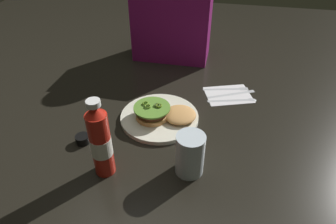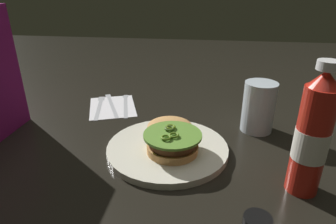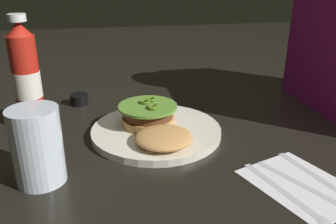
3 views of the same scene
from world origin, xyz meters
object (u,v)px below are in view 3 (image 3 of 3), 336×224
dinner_plate (156,131)px  napkin (301,184)px  burger_sandwich (154,123)px  butter_knife (315,190)px  spoon_utensil (297,200)px  condiment_cup (79,99)px  ketchup_bottle (26,78)px  water_glass (37,146)px  fork_utensil (326,181)px

dinner_plate → napkin: 0.32m
burger_sandwich → butter_knife: burger_sandwich is taller
dinner_plate → spoon_utensil: dinner_plate is taller
dinner_plate → burger_sandwich: bearing=-26.6°
burger_sandwich → condiment_cup: size_ratio=4.69×
ketchup_bottle → condiment_cup: (-0.12, 0.10, -0.10)m
water_glass → spoon_utensil: water_glass is taller
burger_sandwich → condiment_cup: bearing=-144.6°
ketchup_bottle → condiment_cup: 0.19m
water_glass → fork_utensil: 0.50m
burger_sandwich → water_glass: water_glass is taller
napkin → fork_utensil: bearing=84.8°
burger_sandwich → condiment_cup: 0.29m
condiment_cup → napkin: 0.61m
dinner_plate → condiment_cup: size_ratio=6.15×
spoon_utensil → fork_utensil: 0.09m
napkin → ketchup_bottle: bearing=-125.0°
dinner_plate → burger_sandwich: 0.03m
spoon_utensil → ketchup_bottle: bearing=-130.1°
burger_sandwich → spoon_utensil: burger_sandwich is taller
butter_knife → dinner_plate: bearing=-139.7°
water_glass → condiment_cup: size_ratio=2.90×
water_glass → condiment_cup: water_glass is taller
ketchup_bottle → napkin: ketchup_bottle is taller
ketchup_bottle → dinner_plate: bearing=69.9°
ketchup_bottle → spoon_utensil: size_ratio=1.31×
burger_sandwich → fork_utensil: size_ratio=1.14×
spoon_utensil → butter_knife: 0.05m
dinner_plate → ketchup_bottle: bearing=-110.1°
dinner_plate → butter_knife: bearing=40.3°
burger_sandwich → napkin: 0.32m
dinner_plate → spoon_utensil: (0.29, 0.18, -0.00)m
burger_sandwich → condiment_cup: burger_sandwich is taller
dinner_plate → spoon_utensil: 0.34m
dinner_plate → butter_knife: 0.35m
water_glass → butter_knife: bearing=74.9°
fork_utensil → butter_knife: bearing=-59.1°
spoon_utensil → fork_utensil: bearing=117.3°
napkin → butter_knife: (0.02, 0.01, 0.00)m
spoon_utensil → butter_knife: bearing=114.5°
butter_knife → ketchup_bottle: bearing=-126.1°
ketchup_bottle → napkin: (0.34, 0.49, -0.12)m
condiment_cup → butter_knife: bearing=39.5°
dinner_plate → ketchup_bottle: 0.31m
ketchup_bottle → napkin: bearing=55.0°
ketchup_bottle → spoon_utensil: bearing=49.9°
napkin → dinner_plate: bearing=-138.5°
ketchup_bottle → water_glass: 0.26m
dinner_plate → spoon_utensil: size_ratio=1.47×
dinner_plate → water_glass: (0.14, -0.22, 0.06)m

